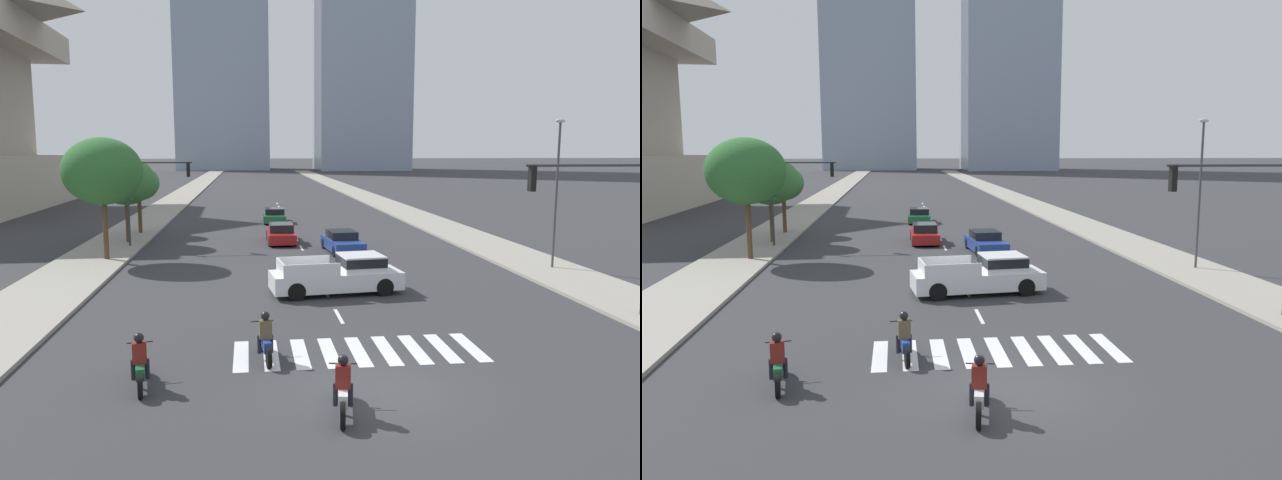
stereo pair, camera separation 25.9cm
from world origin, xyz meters
TOP-DOWN VIEW (x-y plane):
  - ground_plane at (0.00, 0.00)m, footprint 800.00×800.00m
  - sidewalk_east at (12.00, 30.00)m, footprint 4.00×260.00m
  - sidewalk_west at (-12.00, 30.00)m, footprint 4.00×260.00m
  - crosswalk_near at (-0.00, 3.11)m, footprint 7.65×2.80m
  - lane_divider_center at (0.00, 31.11)m, footprint 0.14×50.00m
  - motorcycle_lead at (-6.20, 1.03)m, footprint 0.71×2.19m
  - motorcycle_trailing at (-2.87, 2.73)m, footprint 0.70×2.12m
  - motorcycle_third at (-1.16, -1.25)m, footprint 0.71×2.14m
  - pickup_truck at (0.69, 10.79)m, footprint 5.81×2.61m
  - sedan_red_0 at (-1.17, 25.49)m, footprint 1.84×4.72m
  - sedan_blue_1 at (2.35, 21.34)m, footprint 2.18×4.66m
  - sedan_green_2 at (-1.09, 36.80)m, footprint 1.91×4.39m
  - traffic_signal_near at (9.31, 5.54)m, footprint 5.08×0.28m
  - traffic_signal_far at (-9.28, 24.39)m, footprint 4.33×0.28m
  - street_lamp_east at (12.30, 14.51)m, footprint 0.50×0.24m
  - street_tree_nearest at (-11.20, 19.76)m, footprint 4.32×4.32m
  - street_tree_second at (-11.20, 26.05)m, footprint 3.71×3.71m
  - street_tree_third at (-11.20, 30.59)m, footprint 2.97×2.97m
  - office_tower_center_skyline at (30.85, 169.20)m, footprint 26.57×23.74m

SIDE VIEW (x-z plane):
  - ground_plane at x=0.00m, z-range 0.00..0.00m
  - lane_divider_center at x=0.00m, z-range 0.00..0.01m
  - crosswalk_near at x=0.00m, z-range 0.00..0.01m
  - sidewalk_east at x=12.00m, z-range 0.00..0.15m
  - sidewalk_west at x=-12.00m, z-range 0.00..0.15m
  - sedan_green_2 at x=-1.09m, z-range -0.05..1.20m
  - motorcycle_lead at x=-6.20m, z-range -0.16..1.33m
  - motorcycle_third at x=-1.16m, z-range -0.16..1.33m
  - motorcycle_trailing at x=-2.87m, z-range -0.16..1.33m
  - sedan_blue_1 at x=2.35m, z-range -0.05..1.24m
  - sedan_red_0 at x=-1.17m, z-range -0.05..1.26m
  - pickup_truck at x=0.69m, z-range -0.02..1.65m
  - street_tree_third at x=-11.20m, z-range 1.31..6.19m
  - traffic_signal_far at x=-9.28m, z-range 1.19..6.82m
  - street_tree_second at x=-11.20m, z-range 1.36..6.96m
  - traffic_signal_near at x=9.31m, z-range 1.27..7.16m
  - street_lamp_east at x=12.30m, z-range 0.75..8.31m
  - street_tree_nearest at x=-11.20m, z-range 1.65..8.36m
  - office_tower_center_skyline at x=30.85m, z-range -3.71..90.06m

